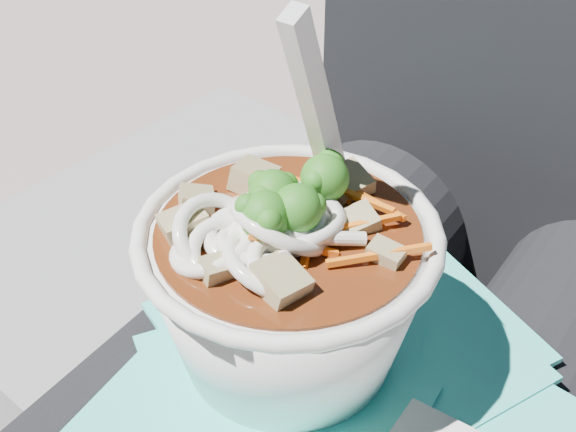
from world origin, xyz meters
The scene contains 3 objects.
person_body centered at (0.00, 0.09, 0.56)m, with size 0.34×0.94×1.01m.
plastic_bag centered at (-0.01, -0.02, 0.63)m, with size 0.33×0.30×0.02m.
udon_bowl centered at (-0.03, -0.03, 0.70)m, with size 0.21×0.21×0.21m.
Camera 1 is at (0.15, -0.29, 0.99)m, focal length 50.00 mm.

